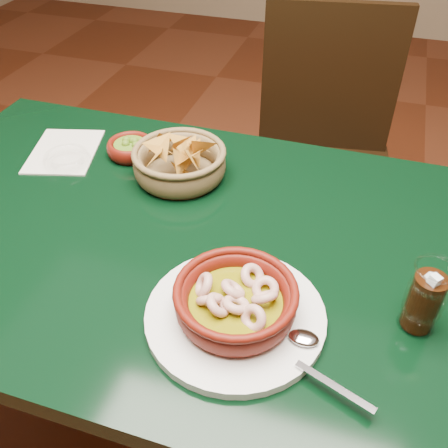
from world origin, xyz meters
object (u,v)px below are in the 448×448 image
(cola_drink, at_px, (425,298))
(dining_table, at_px, (163,263))
(chip_basket, at_px, (180,162))
(dining_chair, at_px, (322,156))
(shrimp_plate, at_px, (236,305))

(cola_drink, bearing_deg, dining_table, 168.77)
(cola_drink, bearing_deg, chip_basket, 151.93)
(dining_table, height_order, cola_drink, cola_drink)
(dining_chair, bearing_deg, dining_table, -108.07)
(dining_table, relative_size, shrimp_plate, 3.21)
(shrimp_plate, bearing_deg, dining_chair, 88.49)
(cola_drink, bearing_deg, shrimp_plate, -164.46)
(dining_chair, distance_m, shrimp_plate, 0.92)
(dining_chair, distance_m, chip_basket, 0.65)
(dining_table, relative_size, chip_basket, 5.07)
(dining_table, distance_m, chip_basket, 0.22)
(chip_basket, bearing_deg, cola_drink, -28.07)
(dining_chair, bearing_deg, cola_drink, -72.61)
(dining_table, bearing_deg, dining_chair, 71.93)
(dining_chair, xyz_separation_m, chip_basket, (-0.26, -0.54, 0.26))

